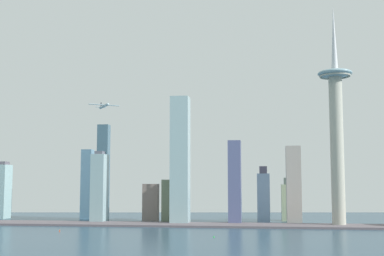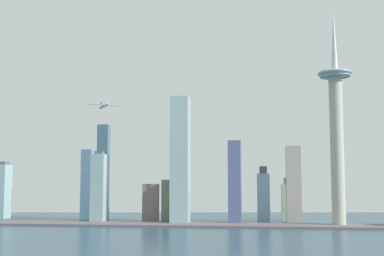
# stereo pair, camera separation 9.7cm
# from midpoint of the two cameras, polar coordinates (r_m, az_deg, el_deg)

# --- Properties ---
(waterfront_pier) EXTENTS (874.10, 62.29, 2.59)m
(waterfront_pier) POSITION_cam_midpoint_polar(r_m,az_deg,el_deg) (704.42, -1.07, -10.41)
(waterfront_pier) COLOR #645B62
(waterfront_pier) RESTS_ON ground
(observation_tower) EXTENTS (45.20, 45.20, 293.32)m
(observation_tower) POSITION_cam_midpoint_polar(r_m,az_deg,el_deg) (717.08, 15.35, 0.85)
(observation_tower) COLOR #ADAD9E
(observation_tower) RESTS_ON ground
(skyscraper_0) EXTENTS (17.52, 22.36, 113.83)m
(skyscraper_0) POSITION_cam_midpoint_polar(r_m,az_deg,el_deg) (726.96, 4.66, -5.87)
(skyscraper_0) COLOR slate
(skyscraper_0) RESTS_ON ground
(skyscraper_1) EXTENTS (15.20, 25.94, 89.66)m
(skyscraper_1) POSITION_cam_midpoint_polar(r_m,az_deg,el_deg) (891.21, -19.71, -6.43)
(skyscraper_1) COLOR #95BABC
(skyscraper_1) RESTS_ON ground
(skyscraper_2) EXTENTS (20.18, 20.67, 107.21)m
(skyscraper_2) POSITION_cam_midpoint_polar(r_m,az_deg,el_deg) (748.93, 10.95, -6.03)
(skyscraper_2) COLOR #AEA59C
(skyscraper_2) RESTS_ON ground
(skyscraper_3) EXTENTS (22.88, 12.44, 54.47)m
(skyscraper_3) POSITION_cam_midpoint_polar(r_m,az_deg,el_deg) (776.70, -4.48, -8.06)
(skyscraper_3) COLOR gray
(skyscraper_3) RESTS_ON ground
(skyscraper_4) EXTENTS (16.60, 14.23, 143.59)m
(skyscraper_4) POSITION_cam_midpoint_polar(r_m,az_deg,el_deg) (804.51, -9.59, -4.75)
(skyscraper_4) COLOR #416376
(skyscraper_4) RESTS_ON ground
(skyscraper_5) EXTENTS (24.83, 26.28, 174.45)m
(skyscraper_5) POSITION_cam_midpoint_polar(r_m,az_deg,el_deg) (723.70, -1.29, -3.48)
(skyscraper_5) COLOR #9CBDC2
(skyscraper_5) RESTS_ON ground
(skyscraper_6) EXTENTS (19.56, 25.80, 63.57)m
(skyscraper_6) POSITION_cam_midpoint_polar(r_m,az_deg,el_deg) (802.08, 10.38, -7.80)
(skyscraper_6) COLOR #AAB88D
(skyscraper_6) RESTS_ON ground
(skyscraper_7) EXTENTS (18.08, 16.42, 79.91)m
(skyscraper_7) POSITION_cam_midpoint_polar(r_m,az_deg,el_deg) (771.85, 7.76, -7.33)
(skyscraper_7) COLOR #89A6C2
(skyscraper_7) RESTS_ON ground
(skyscraper_9) EXTENTS (19.12, 27.25, 100.76)m
(skyscraper_9) POSITION_cam_midpoint_polar(r_m,az_deg,el_deg) (761.73, -9.98, -6.40)
(skyscraper_9) COLOR #90B1B7
(skyscraper_9) RESTS_ON ground
(skyscraper_10) EXTENTS (16.69, 15.19, 108.28)m
(skyscraper_10) POSITION_cam_midpoint_polar(r_m,az_deg,el_deg) (846.56, -11.29, -5.97)
(skyscraper_10) COLOR #5E8AA6
(skyscraper_10) RESTS_ON ground
(skyscraper_11) EXTENTS (23.84, 16.52, 80.15)m
(skyscraper_11) POSITION_cam_midpoint_polar(r_m,az_deg,el_deg) (754.81, -2.32, -7.90)
(skyscraper_11) COLOR #68755A
(skyscraper_11) RESTS_ON ground
(channel_buoy_0) EXTENTS (1.28, 1.28, 2.93)m
(channel_buoy_0) POSITION_cam_midpoint_polar(r_m,az_deg,el_deg) (635.81, -14.13, -10.71)
(channel_buoy_0) COLOR #E54C19
(channel_buoy_0) RESTS_ON ground
(channel_buoy_2) EXTENTS (1.79, 1.79, 1.78)m
(channel_buoy_2) POSITION_cam_midpoint_polar(r_m,az_deg,el_deg) (555.94, 2.38, -11.66)
(channel_buoy_2) COLOR green
(channel_buoy_2) RESTS_ON ground
(airplane) EXTENTS (34.71, 32.71, 8.24)m
(airplane) POSITION_cam_midpoint_polar(r_m,az_deg,el_deg) (666.81, -9.48, 2.39)
(airplane) COLOR #A9C6CE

